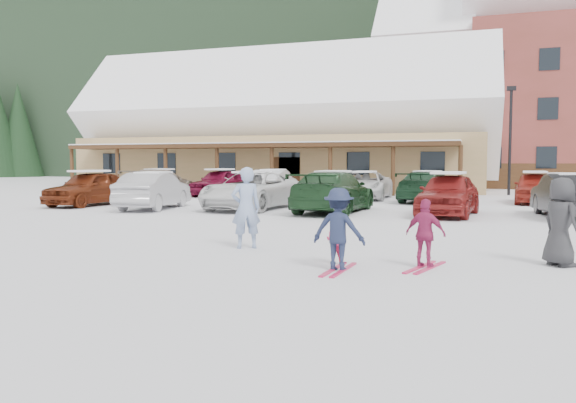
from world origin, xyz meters
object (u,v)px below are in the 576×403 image
(toddler_red, at_px, (336,241))
(parked_car_11, at_px, (427,187))
(parked_car_5, at_px, (568,196))
(parked_car_9, at_px, (273,184))
(parked_car_7, at_px, (160,182))
(parked_car_8, at_px, (220,183))
(parked_car_1, at_px, (154,191))
(parked_car_2, at_px, (252,190))
(parked_car_4, at_px, (448,194))
(bystander_dark, at_px, (561,222))
(parked_car_0, at_px, (90,188))
(parked_car_3, at_px, (333,192))
(parked_car_10, at_px, (365,185))
(parked_car_12, at_px, (534,188))
(adult_skier, at_px, (246,208))
(child_navy, at_px, (339,229))
(child_magenta, at_px, (426,234))
(day_lodge, at_px, (282,134))
(lamp_post, at_px, (510,134))

(toddler_red, distance_m, parked_car_11, 17.05)
(parked_car_5, bearing_deg, parked_car_9, -34.03)
(parked_car_7, xyz_separation_m, parked_car_8, (3.42, 0.66, 0.00))
(parked_car_1, xyz_separation_m, parked_car_2, (3.78, 1.16, 0.01))
(parked_car_4, bearing_deg, bystander_dark, -69.45)
(parked_car_0, height_order, parked_car_7, parked_car_0)
(parked_car_3, relative_size, parked_car_11, 1.06)
(parked_car_0, xyz_separation_m, parked_car_4, (14.96, 0.06, 0.00))
(parked_car_3, distance_m, parked_car_8, 11.58)
(parked_car_3, bearing_deg, parked_car_5, -173.73)
(parked_car_4, bearing_deg, parked_car_10, 126.10)
(parked_car_9, xyz_separation_m, parked_car_10, (4.79, 0.40, -0.04))
(toddler_red, distance_m, parked_car_9, 19.40)
(bystander_dark, bearing_deg, parked_car_12, -37.29)
(parked_car_0, bearing_deg, parked_car_12, 25.76)
(parked_car_8, height_order, parked_car_11, parked_car_8)
(parked_car_5, relative_size, parked_car_8, 1.02)
(adult_skier, xyz_separation_m, parked_car_7, (-12.09, 16.58, -0.14))
(child_navy, xyz_separation_m, parked_car_9, (-7.79, 18.51, 0.03))
(parked_car_8, xyz_separation_m, parked_car_12, (16.05, -0.78, -0.02))
(parked_car_8, distance_m, parked_car_11, 11.43)
(parked_car_7, bearing_deg, parked_car_2, 143.24)
(adult_skier, relative_size, parked_car_1, 0.40)
(parked_car_5, distance_m, parked_car_12, 6.79)
(parked_car_3, xyz_separation_m, parked_car_10, (-0.24, 7.80, -0.06))
(toddler_red, xyz_separation_m, parked_car_3, (-2.56, 10.44, 0.35))
(child_magenta, relative_size, parked_car_12, 0.29)
(parked_car_7, bearing_deg, parked_car_5, 163.73)
(day_lodge, xyz_separation_m, parked_car_1, (1.05, -19.07, -3.21))
(parked_car_0, xyz_separation_m, parked_car_7, (-1.01, 7.42, -0.01))
(toddler_red, height_order, bystander_dark, bystander_dark)
(parked_car_0, height_order, parked_car_12, parked_car_0)
(child_magenta, relative_size, parked_car_5, 0.27)
(day_lodge, relative_size, parked_car_12, 6.85)
(parked_car_1, bearing_deg, parked_car_0, -19.65)
(child_navy, bearing_deg, parked_car_9, -63.05)
(child_magenta, relative_size, parked_car_4, 0.28)
(parked_car_12, bearing_deg, parked_car_10, 179.68)
(day_lodge, relative_size, lamp_post, 4.73)
(child_magenta, bearing_deg, parked_car_1, -23.56)
(parked_car_7, bearing_deg, day_lodge, -105.14)
(lamp_post, relative_size, parked_car_7, 1.20)
(toddler_red, bearing_deg, parked_car_11, -77.72)
(parked_car_5, bearing_deg, day_lodge, -53.55)
(day_lodge, distance_m, bystander_dark, 31.55)
(parked_car_9, bearing_deg, lamp_post, -154.68)
(lamp_post, height_order, parked_car_2, lamp_post)
(toddler_red, xyz_separation_m, parked_car_10, (-2.80, 18.24, 0.28))
(parked_car_7, bearing_deg, toddler_red, 131.86)
(parked_car_5, relative_size, parked_car_9, 1.00)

